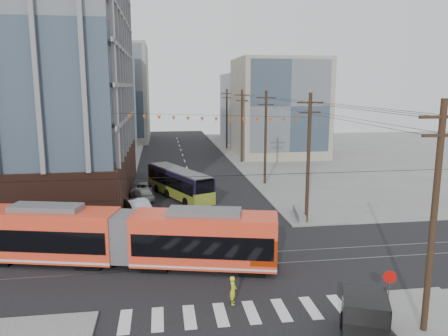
{
  "coord_description": "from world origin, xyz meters",
  "views": [
    {
      "loc": [
        -3.6,
        -23.34,
        11.52
      ],
      "look_at": [
        1.19,
        9.5,
        5.27
      ],
      "focal_mm": 35.0,
      "sensor_mm": 36.0,
      "label": 1
    }
  ],
  "objects": [
    {
      "name": "utility_pole_near",
      "position": [
        8.5,
        -6.0,
        5.5
      ],
      "size": [
        0.3,
        0.3,
        11.0
      ],
      "primitive_type": "cylinder",
      "color": "black",
      "rests_on": "ground"
    },
    {
      "name": "bg_bldg_nw_near",
      "position": [
        -17.0,
        52.0,
        9.0
      ],
      "size": [
        18.0,
        16.0,
        18.0
      ],
      "primitive_type": "cube",
      "color": "#8C99A5",
      "rests_on": "ground"
    },
    {
      "name": "bg_bldg_ne_far",
      "position": [
        18.0,
        68.0,
        7.0
      ],
      "size": [
        16.0,
        16.0,
        14.0
      ],
      "primitive_type": "cube",
      "color": "#8C99A5",
      "rests_on": "ground"
    },
    {
      "name": "parked_car_grey",
      "position": [
        -5.56,
        23.16,
        0.71
      ],
      "size": [
        2.85,
        5.3,
        1.41
      ],
      "primitive_type": "imported",
      "rotation": [
        0.0,
        0.0,
        3.04
      ],
      "color": "slate",
      "rests_on": "ground"
    },
    {
      "name": "bg_bldg_ne_near",
      "position": [
        16.0,
        48.0,
        8.0
      ],
      "size": [
        14.0,
        14.0,
        16.0
      ],
      "primitive_type": "cube",
      "color": "gray",
      "rests_on": "ground"
    },
    {
      "name": "parked_car_white",
      "position": [
        -5.71,
        20.98,
        0.61
      ],
      "size": [
        3.16,
        4.57,
        1.23
      ],
      "primitive_type": "imported",
      "rotation": [
        0.0,
        0.0,
        3.52
      ],
      "color": "#B3B3B3",
      "rests_on": "ground"
    },
    {
      "name": "jersey_barrier",
      "position": [
        8.3,
        12.29,
        0.4
      ],
      "size": [
        1.57,
        4.08,
        0.8
      ],
      "primitive_type": "cube",
      "rotation": [
        0.0,
        0.0,
        -0.17
      ],
      "color": "gray",
      "rests_on": "ground"
    },
    {
      "name": "ground",
      "position": [
        0.0,
        0.0,
        0.0
      ],
      "size": [
        160.0,
        160.0,
        0.0
      ],
      "primitive_type": "plane",
      "color": "slate"
    },
    {
      "name": "city_bus",
      "position": [
        -1.83,
        21.39,
        1.53
      ],
      "size": [
        6.61,
        10.78,
        3.05
      ],
      "primitive_type": null,
      "rotation": [
        0.0,
        0.0,
        0.43
      ],
      "color": "black",
      "rests_on": "ground"
    },
    {
      "name": "parked_car_silver",
      "position": [
        -6.05,
        15.41,
        0.83
      ],
      "size": [
        3.44,
        5.33,
        1.66
      ],
      "primitive_type": "imported",
      "rotation": [
        0.0,
        0.0,
        3.51
      ],
      "color": "#B1B3BE",
      "rests_on": "ground"
    },
    {
      "name": "pickup_truck",
      "position": [
        5.02,
        -7.21,
        0.96
      ],
      "size": [
        4.02,
        6.03,
        1.93
      ],
      "primitive_type": null,
      "rotation": [
        0.0,
        0.0,
        -0.39
      ],
      "color": "black",
      "rests_on": "ground"
    },
    {
      "name": "stop_sign",
      "position": [
        7.57,
        -4.32,
        1.14
      ],
      "size": [
        0.86,
        0.86,
        2.29
      ],
      "primitive_type": null,
      "rotation": [
        0.0,
        0.0,
        -0.28
      ],
      "color": "red",
      "rests_on": "ground"
    },
    {
      "name": "utility_pole_far",
      "position": [
        8.5,
        56.0,
        5.5
      ],
      "size": [
        0.3,
        0.3,
        11.0
      ],
      "primitive_type": "cylinder",
      "color": "black",
      "rests_on": "ground"
    },
    {
      "name": "pedestrian",
      "position": [
        0.01,
        -1.95,
        0.78
      ],
      "size": [
        0.47,
        0.63,
        1.56
      ],
      "primitive_type": "imported",
      "rotation": [
        0.0,
        0.0,
        1.39
      ],
      "color": "#C9DB1F",
      "rests_on": "ground"
    },
    {
      "name": "bg_bldg_nw_far",
      "position": [
        -14.0,
        72.0,
        10.0
      ],
      "size": [
        16.0,
        18.0,
        20.0
      ],
      "primitive_type": "cube",
      "color": "gray",
      "rests_on": "ground"
    },
    {
      "name": "streetcar",
      "position": [
        -6.06,
        4.17,
        1.88
      ],
      "size": [
        19.65,
        7.33,
        3.77
      ],
      "primitive_type": null,
      "rotation": [
        0.0,
        0.0,
        -0.24
      ],
      "color": "#F44224",
      "rests_on": "ground"
    }
  ]
}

